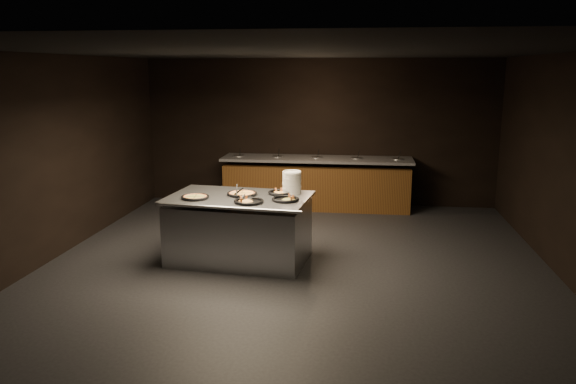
% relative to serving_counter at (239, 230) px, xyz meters
% --- Properties ---
extents(room, '(7.02, 8.02, 2.92)m').
position_rel_serving_counter_xyz_m(room, '(0.82, -0.30, 1.00)').
color(room, black).
rests_on(room, ground).
extents(salad_bar, '(3.70, 0.83, 1.18)m').
position_rel_serving_counter_xyz_m(salad_bar, '(0.82, 3.26, -0.01)').
color(salad_bar, brown).
rests_on(salad_bar, ground).
extents(serving_counter, '(2.07, 1.44, 0.94)m').
position_rel_serving_counter_xyz_m(serving_counter, '(0.00, 0.00, 0.00)').
color(serving_counter, silver).
rests_on(serving_counter, ground).
extents(plate_stack, '(0.27, 0.27, 0.32)m').
position_rel_serving_counter_xyz_m(plate_stack, '(0.71, 0.30, 0.65)').
color(plate_stack, white).
rests_on(plate_stack, serving_counter).
extents(pan_veggie_whole, '(0.39, 0.39, 0.04)m').
position_rel_serving_counter_xyz_m(pan_veggie_whole, '(-0.57, -0.21, 0.51)').
color(pan_veggie_whole, black).
rests_on(pan_veggie_whole, serving_counter).
extents(pan_cheese_whole, '(0.43, 0.43, 0.04)m').
position_rel_serving_counter_xyz_m(pan_cheese_whole, '(0.03, 0.09, 0.51)').
color(pan_cheese_whole, black).
rests_on(pan_cheese_whole, serving_counter).
extents(pan_cheese_slices_a, '(0.34, 0.34, 0.04)m').
position_rel_serving_counter_xyz_m(pan_cheese_slices_a, '(0.55, 0.23, 0.51)').
color(pan_cheese_slices_a, black).
rests_on(pan_cheese_slices_a, serving_counter).
extents(pan_cheese_slices_b, '(0.40, 0.40, 0.04)m').
position_rel_serving_counter_xyz_m(pan_cheese_slices_b, '(0.22, -0.36, 0.51)').
color(pan_cheese_slices_b, black).
rests_on(pan_cheese_slices_b, serving_counter).
extents(pan_veggie_slices, '(0.37, 0.37, 0.04)m').
position_rel_serving_counter_xyz_m(pan_veggie_slices, '(0.69, -0.17, 0.51)').
color(pan_veggie_slices, black).
rests_on(pan_veggie_slices, serving_counter).
extents(server_left, '(0.15, 0.34, 0.17)m').
position_rel_serving_counter_xyz_m(server_left, '(-0.02, -0.02, 0.57)').
color(server_left, silver).
rests_on(server_left, serving_counter).
extents(server_right, '(0.29, 0.23, 0.16)m').
position_rel_serving_counter_xyz_m(server_right, '(0.07, -0.16, 0.57)').
color(server_right, silver).
rests_on(server_right, serving_counter).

